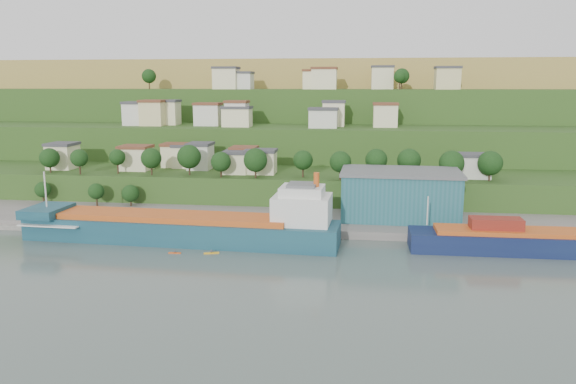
% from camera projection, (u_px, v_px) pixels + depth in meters
% --- Properties ---
extents(ground, '(500.00, 500.00, 0.00)m').
position_uv_depth(ground, '(223.00, 254.00, 124.68)').
color(ground, '#44524C').
rests_on(ground, ground).
extents(quay, '(220.00, 26.00, 4.00)m').
position_uv_depth(quay, '(321.00, 225.00, 149.51)').
color(quay, slate).
rests_on(quay, ground).
extents(pebble_beach, '(40.00, 18.00, 2.40)m').
position_uv_depth(pebble_beach, '(45.00, 222.00, 152.83)').
color(pebble_beach, slate).
rests_on(pebble_beach, ground).
extents(hillside, '(360.00, 210.92, 96.00)m').
position_uv_depth(hillside, '(301.00, 157.00, 289.02)').
color(hillside, '#284719').
rests_on(hillside, ground).
extents(cargo_ship_near, '(76.36, 15.73, 19.49)m').
position_uv_depth(cargo_ship_near, '(190.00, 229.00, 133.59)').
color(cargo_ship_near, '#143A4D').
rests_on(cargo_ship_near, ground).
extents(cargo_ship_far, '(56.56, 9.57, 15.36)m').
position_uv_depth(cargo_ship_far, '(549.00, 243.00, 124.53)').
color(cargo_ship_far, '#0D133D').
rests_on(cargo_ship_far, ground).
extents(warehouse, '(31.56, 19.94, 12.80)m').
position_uv_depth(warehouse, '(400.00, 194.00, 148.34)').
color(warehouse, '#205A60').
rests_on(warehouse, quay).
extents(caravan, '(5.81, 3.23, 2.56)m').
position_uv_depth(caravan, '(61.00, 214.00, 151.67)').
color(caravan, silver).
rests_on(caravan, pebble_beach).
extents(dinghy, '(3.62, 1.45, 0.72)m').
position_uv_depth(dinghy, '(88.00, 221.00, 148.16)').
color(dinghy, silver).
rests_on(dinghy, pebble_beach).
extents(kayak_orange, '(2.83, 0.55, 0.71)m').
position_uv_depth(kayak_orange, '(175.00, 252.00, 124.82)').
color(kayak_orange, '#D64C13').
rests_on(kayak_orange, ground).
extents(kayak_yellow, '(3.44, 1.57, 0.85)m').
position_uv_depth(kayak_yellow, '(211.00, 252.00, 124.67)').
color(kayak_yellow, gold).
rests_on(kayak_yellow, ground).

